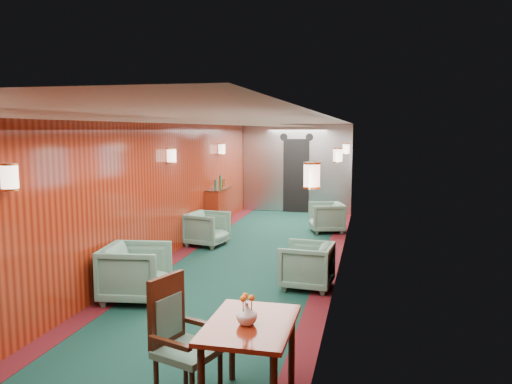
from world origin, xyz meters
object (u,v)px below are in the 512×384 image
(side_chair, at_px, (178,334))
(armchair_left_far, at_px, (207,229))
(credenza, at_px, (219,208))
(armchair_left_near, at_px, (136,272))
(armchair_right_near, at_px, (307,265))
(dining_table, at_px, (250,336))
(armchair_right_far, at_px, (326,217))

(side_chair, bearing_deg, armchair_left_far, 124.71)
(credenza, bearing_deg, armchair_left_far, -81.29)
(side_chair, height_order, armchair_left_near, side_chair)
(armchair_left_far, distance_m, armchair_right_near, 3.11)
(armchair_left_far, height_order, armchair_right_near, armchair_left_far)
(credenza, xyz_separation_m, armchair_right_near, (2.46, -3.72, -0.16))
(dining_table, distance_m, credenza, 7.33)
(dining_table, xyz_separation_m, credenza, (-2.40, 6.92, -0.13))
(dining_table, bearing_deg, armchair_left_far, 111.98)
(armchair_right_far, bearing_deg, armchair_left_far, -65.86)
(credenza, bearing_deg, armchair_right_far, 6.39)
(armchair_left_near, distance_m, armchair_right_far, 5.42)
(armchair_right_far, bearing_deg, dining_table, -15.83)
(dining_table, relative_size, side_chair, 0.92)
(armchair_left_near, distance_m, armchair_right_near, 2.37)
(armchair_left_near, height_order, armchair_right_near, armchair_left_near)
(side_chair, distance_m, armchair_right_far, 7.23)
(dining_table, distance_m, armchair_left_near, 3.03)
(armchair_right_near, relative_size, armchair_right_far, 1.00)
(armchair_left_near, distance_m, armchair_left_far, 3.19)
(side_chair, distance_m, credenza, 7.16)
(armchair_left_far, height_order, armchair_right_far, armchair_left_far)
(credenza, distance_m, armchair_right_near, 4.46)
(side_chair, relative_size, armchair_right_far, 1.46)
(armchair_left_far, bearing_deg, credenza, 19.72)
(armchair_left_far, bearing_deg, armchair_right_far, -38.95)
(credenza, height_order, armchair_right_far, credenza)
(side_chair, bearing_deg, armchair_right_near, 96.98)
(credenza, bearing_deg, armchair_left_near, -86.19)
(armchair_right_near, xyz_separation_m, armchair_right_far, (-0.06, 3.99, 0.00))
(armchair_left_near, relative_size, armchair_right_far, 1.14)
(dining_table, height_order, credenza, credenza)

